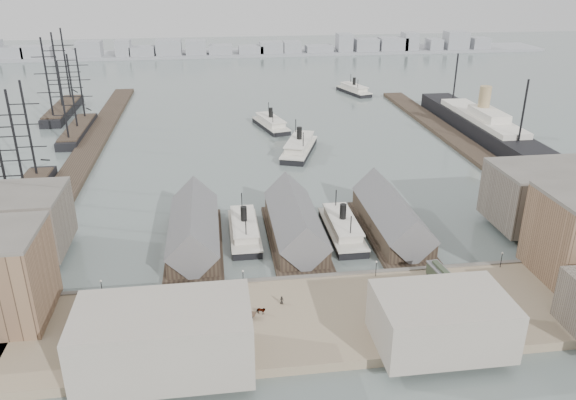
{
  "coord_description": "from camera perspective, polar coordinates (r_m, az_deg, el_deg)",
  "views": [
    {
      "loc": [
        -19.63,
        -113.47,
        67.93
      ],
      "look_at": [
        0.0,
        30.0,
        6.0
      ],
      "focal_mm": 35.0,
      "sensor_mm": 36.0,
      "label": 1
    }
  ],
  "objects": [
    {
      "name": "ferry_shed_center",
      "position": [
        146.23,
        0.7,
        -2.49
      ],
      "size": [
        14.0,
        42.0,
        12.6
      ],
      "color": "#2D231C",
      "rests_on": "ground"
    },
    {
      "name": "horse_cart_left",
      "position": [
        118.48,
        -19.86,
        -11.74
      ],
      "size": [
        4.56,
        4.07,
        1.73
      ],
      "rotation": [
        0.0,
        0.0,
        0.89
      ],
      "color": "black",
      "rests_on": "quay"
    },
    {
      "name": "warehouse_west_back",
      "position": [
        152.62,
        -26.36,
        -2.12
      ],
      "size": [
        26.0,
        20.0,
        14.0
      ],
      "primitive_type": "cube",
      "color": "#60564C",
      "rests_on": "west_land"
    },
    {
      "name": "sailing_ship_far",
      "position": [
        292.0,
        -21.89,
        8.6
      ],
      "size": [
        9.26,
        51.43,
        38.06
      ],
      "color": "black",
      "rests_on": "ground"
    },
    {
      "name": "ferry_docked_west",
      "position": [
        149.65,
        -4.46,
        -2.99
      ],
      "size": [
        7.76,
        25.85,
        9.23
      ],
      "color": "black",
      "rests_on": "ground"
    },
    {
      "name": "lamp_post_far_e",
      "position": [
        139.68,
        20.9,
        -5.42
      ],
      "size": [
        0.44,
        0.44,
        3.92
      ],
      "color": "black",
      "rests_on": "quay"
    },
    {
      "name": "pedestrian_4",
      "position": [
        118.49,
        -0.64,
        -10.14
      ],
      "size": [
        0.96,
        0.72,
        1.78
      ],
      "primitive_type": "imported",
      "rotation": [
        0.0,
        0.0,
        2.95
      ],
      "color": "black",
      "rests_on": "quay"
    },
    {
      "name": "pedestrian_6",
      "position": [
        126.78,
        13.5,
        -8.48
      ],
      "size": [
        0.84,
        0.94,
        1.59
      ],
      "primitive_type": "imported",
      "rotation": [
        0.0,
        0.0,
        1.94
      ],
      "color": "black",
      "rests_on": "quay"
    },
    {
      "name": "sailing_ship_near",
      "position": [
        183.51,
        -25.66,
        -0.13
      ],
      "size": [
        8.35,
        57.51,
        34.32
      ],
      "color": "black",
      "rests_on": "ground"
    },
    {
      "name": "pedestrian_2",
      "position": [
        119.72,
        -7.16,
        -9.96
      ],
      "size": [
        0.94,
        1.27,
        1.76
      ],
      "primitive_type": "imported",
      "rotation": [
        0.0,
        0.0,
        4.99
      ],
      "color": "black",
      "rests_on": "quay"
    },
    {
      "name": "ferry_shed_west",
      "position": [
        145.04,
        -9.53,
        -3.06
      ],
      "size": [
        14.0,
        42.0,
        12.6
      ],
      "color": "#2D231C",
      "rests_on": "ground"
    },
    {
      "name": "ground",
      "position": [
        133.7,
        1.76,
        -7.39
      ],
      "size": [
        900.0,
        900.0,
        0.0
      ],
      "primitive_type": "plane",
      "color": "#54625F",
      "rests_on": "ground"
    },
    {
      "name": "pedestrian_1",
      "position": [
        111.89,
        -13.92,
        -13.25
      ],
      "size": [
        0.95,
        0.97,
        1.57
      ],
      "primitive_type": "imported",
      "rotation": [
        0.0,
        0.0,
        3.98
      ],
      "color": "black",
      "rests_on": "quay"
    },
    {
      "name": "quay",
      "position": [
        116.63,
        3.41,
        -11.91
      ],
      "size": [
        180.0,
        30.0,
        2.0
      ],
      "primitive_type": "cube",
      "color": "#847259",
      "rests_on": "ground"
    },
    {
      "name": "horse_cart_center",
      "position": [
        115.24,
        -3.11,
        -11.28
      ],
      "size": [
        5.01,
        2.75,
        1.66
      ],
      "rotation": [
        0.0,
        0.0,
        1.23
      ],
      "color": "black",
      "rests_on": "quay"
    },
    {
      "name": "ocean_steamer",
      "position": [
        251.32,
        19.04,
        7.25
      ],
      "size": [
        14.07,
        102.85,
        20.57
      ],
      "color": "black",
      "rests_on": "ground"
    },
    {
      "name": "lamp_post_near_w",
      "position": [
        123.91,
        -4.6,
        -7.61
      ],
      "size": [
        0.44,
        0.44,
        3.92
      ],
      "color": "black",
      "rests_on": "quay"
    },
    {
      "name": "ferry_shed_east",
      "position": [
        151.92,
        10.45,
        -1.88
      ],
      "size": [
        14.0,
        42.0,
        12.6
      ],
      "color": "#2D231C",
      "rests_on": "ground"
    },
    {
      "name": "pedestrian_0",
      "position": [
        125.73,
        -20.26,
        -9.65
      ],
      "size": [
        0.61,
        0.71,
        1.66
      ],
      "primitive_type": "imported",
      "rotation": [
        0.0,
        0.0,
        1.9
      ],
      "color": "black",
      "rests_on": "quay"
    },
    {
      "name": "far_shore",
      "position": [
        452.51,
        -5.68,
        14.91
      ],
      "size": [
        500.0,
        40.0,
        15.72
      ],
      "color": "gray",
      "rests_on": "ground"
    },
    {
      "name": "pedestrian_7",
      "position": [
        116.21,
        16.35,
        -12.02
      ],
      "size": [
        1.19,
        1.02,
        1.59
      ],
      "primitive_type": "imported",
      "rotation": [
        0.0,
        0.0,
        0.52
      ],
      "color": "black",
      "rests_on": "quay"
    },
    {
      "name": "lamp_post_near_e",
      "position": [
        128.58,
        8.95,
        -6.61
      ],
      "size": [
        0.44,
        0.44,
        3.92
      ],
      "color": "black",
      "rests_on": "quay"
    },
    {
      "name": "horse_cart_right",
      "position": [
        114.91,
        11.6,
        -11.93
      ],
      "size": [
        4.76,
        2.4,
        1.52
      ],
      "rotation": [
        0.0,
        0.0,
        1.78
      ],
      "color": "black",
      "rests_on": "quay"
    },
    {
      "name": "tram",
      "position": [
        128.21,
        15.4,
        -7.72
      ],
      "size": [
        3.91,
        10.83,
        3.77
      ],
      "rotation": [
        0.0,
        0.0,
        0.11
      ],
      "color": "black",
      "rests_on": "quay"
    },
    {
      "name": "warehouse_east_back",
      "position": [
        166.13,
        24.7,
        0.34
      ],
      "size": [
        28.0,
        20.0,
        15.0
      ],
      "primitive_type": "cube",
      "color": "#60564C",
      "rests_on": "east_land"
    },
    {
      "name": "ferry_open_mid",
      "position": [
        248.04,
        -1.76,
        7.79
      ],
      "size": [
        14.77,
        28.28,
        9.68
      ],
      "rotation": [
        0.0,
        0.0,
        0.26
      ],
      "color": "black",
      "rests_on": "ground"
    },
    {
      "name": "ferry_open_near",
      "position": [
        214.86,
        1.15,
        5.43
      ],
      "size": [
        18.78,
        31.7,
        10.86
      ],
      "rotation": [
        0.0,
        0.0,
        -0.34
      ],
      "color": "black",
      "rests_on": "ground"
    },
    {
      "name": "pedestrian_5",
      "position": [
        114.89,
        8.17,
        -11.6
      ],
      "size": [
        0.77,
        0.8,
        1.78
      ],
      "primitive_type": "imported",
      "rotation": [
        0.0,
        0.0,
        4.06
      ],
      "color": "black",
      "rests_on": "quay"
    },
    {
      "name": "street_bldg_west",
      "position": [
        101.67,
        -12.46,
        -13.61
      ],
      "size": [
        30.0,
        16.0,
        12.0
      ],
      "primitive_type": "cube",
      "color": "gray",
      "rests_on": "quay"
    },
    {
      "name": "pedestrian_3",
      "position": [
        109.23,
        -6.66,
        -13.57
      ],
      "size": [
        1.13,
        0.93,
        1.8
      ],
      "primitive_type": "imported",
      "rotation": [
        0.0,
        0.0,
        3.69
      ],
      "color": "black",
      "rests_on": "quay"
    },
    {
      "name": "west_wharf",
      "position": [
        228.94,
        -19.69,
        4.73
      ],
      "size": [
        10.0,
        220.0,
        1.6
      ],
      "primitive_type": "cube",
      "color": "#2D231C",
      "rests_on": "ground"
    },
    {
      "name": "east_wharf",
      "position": [
        235.46,
        17.16,
        5.55
      ],
      "size": [
        10.0,
        180.0,
        1.6
      ],
      "primitive_type": "cube",
      "color": "#2D231C",
      "rests_on": "ground"
    },
    {
      "name": "seawall",
      "position": [
        128.72,
        2.15,
        -8.12
      ],
      "size": [
        180.0,
        1.2,
        2.3
      ],
      "primitive_type": "cube",
      "color": "#59544C",
      "rests_on": "ground"
    },
    {
      "name": "sailing_ship_mid",
      "position": [
        254.36,
        -20.57,
        6.74
      ],
      "size": [
        8.17,
        47.18,
        33.57
      ],
      "color": "black",
      "rests_on": "ground"
    },
    {
      "name": "lamp_post_far_w",
      "position": [
        126.4,
        -18.44,
        -8.19
      ],
      "size": [
        0.44,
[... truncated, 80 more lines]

